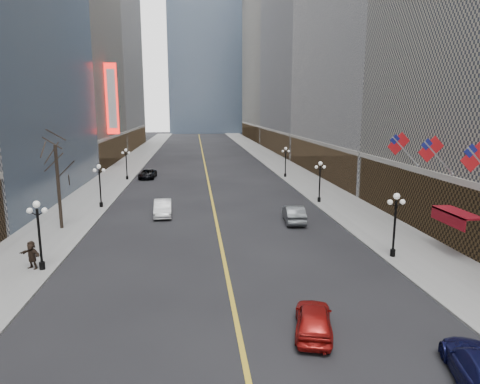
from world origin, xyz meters
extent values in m
cube|color=gray|center=(14.00, 70.00, 0.07)|extent=(6.00, 230.00, 0.15)
cube|color=gray|center=(-14.00, 70.00, 0.07)|extent=(6.00, 230.00, 0.15)
cube|color=gold|center=(0.00, 80.00, 0.01)|extent=(0.25, 200.00, 0.02)
cube|color=#46362F|center=(18.40, 68.00, 2.60)|extent=(2.80, 35.00, 5.00)
cube|color=gray|center=(30.00, 106.00, 24.00)|extent=(26.00, 40.00, 48.00)
cube|color=#46362F|center=(18.40, 106.00, 2.60)|extent=(2.80, 39.00, 5.00)
cube|color=#A09985|center=(30.00, 149.00, 31.00)|extent=(26.00, 46.00, 62.00)
cube|color=#46362F|center=(18.40, 149.00, 2.60)|extent=(2.80, 45.00, 5.00)
cube|color=#A09985|center=(-30.00, 87.00, 25.00)|extent=(26.00, 30.00, 50.00)
cube|color=#46362F|center=(-18.40, 87.00, 2.60)|extent=(2.80, 29.00, 5.00)
cube|color=silver|center=(-30.00, 121.00, 36.00)|extent=(26.00, 38.00, 72.00)
cube|color=#46362F|center=(-18.40, 121.00, 2.60)|extent=(2.80, 37.00, 5.00)
cylinder|color=black|center=(11.80, 30.00, 0.40)|extent=(0.36, 0.36, 0.50)
cylinder|color=black|center=(11.80, 30.00, 2.15)|extent=(0.16, 0.16, 4.00)
sphere|color=white|center=(11.80, 30.00, 4.45)|extent=(0.44, 0.44, 0.44)
sphere|color=white|center=(11.35, 30.00, 4.05)|extent=(0.36, 0.36, 0.36)
sphere|color=white|center=(12.25, 30.00, 4.05)|extent=(0.36, 0.36, 0.36)
cylinder|color=black|center=(11.80, 48.00, 0.40)|extent=(0.36, 0.36, 0.50)
cylinder|color=black|center=(11.80, 48.00, 2.15)|extent=(0.16, 0.16, 4.00)
sphere|color=white|center=(11.80, 48.00, 4.45)|extent=(0.44, 0.44, 0.44)
sphere|color=white|center=(11.35, 48.00, 4.05)|extent=(0.36, 0.36, 0.36)
sphere|color=white|center=(12.25, 48.00, 4.05)|extent=(0.36, 0.36, 0.36)
cylinder|color=black|center=(11.80, 66.00, 0.40)|extent=(0.36, 0.36, 0.50)
cylinder|color=black|center=(11.80, 66.00, 2.15)|extent=(0.16, 0.16, 4.00)
sphere|color=white|center=(11.80, 66.00, 4.45)|extent=(0.44, 0.44, 0.44)
sphere|color=white|center=(11.35, 66.00, 4.05)|extent=(0.36, 0.36, 0.36)
sphere|color=white|center=(12.25, 66.00, 4.05)|extent=(0.36, 0.36, 0.36)
cylinder|color=black|center=(-11.80, 30.00, 0.40)|extent=(0.36, 0.36, 0.50)
cylinder|color=black|center=(-11.80, 30.00, 2.15)|extent=(0.16, 0.16, 4.00)
sphere|color=white|center=(-11.80, 30.00, 4.45)|extent=(0.44, 0.44, 0.44)
sphere|color=white|center=(-12.25, 30.00, 4.05)|extent=(0.36, 0.36, 0.36)
sphere|color=white|center=(-11.35, 30.00, 4.05)|extent=(0.36, 0.36, 0.36)
cylinder|color=black|center=(-11.80, 48.00, 0.40)|extent=(0.36, 0.36, 0.50)
cylinder|color=black|center=(-11.80, 48.00, 2.15)|extent=(0.16, 0.16, 4.00)
sphere|color=white|center=(-11.80, 48.00, 4.45)|extent=(0.44, 0.44, 0.44)
sphere|color=white|center=(-12.25, 48.00, 4.05)|extent=(0.36, 0.36, 0.36)
sphere|color=white|center=(-11.35, 48.00, 4.05)|extent=(0.36, 0.36, 0.36)
cylinder|color=black|center=(-11.80, 66.00, 0.40)|extent=(0.36, 0.36, 0.50)
cylinder|color=black|center=(-11.80, 66.00, 2.15)|extent=(0.16, 0.16, 4.00)
sphere|color=white|center=(-11.80, 66.00, 4.45)|extent=(0.44, 0.44, 0.44)
sphere|color=white|center=(-12.25, 66.00, 4.05)|extent=(0.36, 0.36, 0.36)
sphere|color=white|center=(-11.35, 66.00, 4.05)|extent=(0.36, 0.36, 0.36)
cube|color=red|center=(15.15, 27.00, 7.45)|extent=(1.94, 0.04, 1.94)
cube|color=navy|center=(14.80, 27.00, 7.80)|extent=(0.88, 0.06, 0.88)
cylinder|color=#B2B2B7|center=(15.80, 32.00, 6.80)|extent=(2.49, 0.12, 2.49)
cube|color=red|center=(15.15, 32.00, 7.45)|extent=(1.94, 0.04, 1.94)
cube|color=navy|center=(14.80, 32.00, 7.80)|extent=(0.88, 0.06, 0.88)
cylinder|color=#B2B2B7|center=(15.80, 37.00, 6.80)|extent=(2.49, 0.12, 2.49)
cube|color=red|center=(15.15, 37.00, 7.45)|extent=(1.94, 0.04, 1.94)
cube|color=navy|center=(14.80, 37.00, 7.80)|extent=(0.88, 0.06, 0.88)
cube|color=maroon|center=(16.30, 30.00, 3.20)|extent=(1.40, 4.00, 0.15)
cube|color=maroon|center=(15.65, 30.00, 2.80)|extent=(0.10, 4.00, 0.90)
cube|color=red|center=(-15.90, 80.00, 12.00)|extent=(2.00, 0.50, 12.00)
cube|color=white|center=(-15.85, 80.00, 12.00)|extent=(1.40, 0.55, 10.00)
cylinder|color=#2D231C|center=(-13.50, 40.00, 3.75)|extent=(0.28, 0.28, 7.20)
imported|color=silver|center=(-5.09, 44.00, 0.78)|extent=(1.88, 4.81, 1.56)
imported|color=black|center=(-9.00, 67.50, 0.69)|extent=(2.55, 5.05, 1.37)
imported|color=maroon|center=(3.46, 20.61, 0.71)|extent=(2.67, 4.48, 1.43)
imported|color=#4B4F53|center=(7.12, 40.26, 0.80)|extent=(2.12, 4.96, 1.59)
imported|color=black|center=(-12.47, 30.24, 1.07)|extent=(1.73, 1.28, 1.85)
camera|label=1|loc=(-1.89, 2.71, 10.32)|focal=32.00mm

